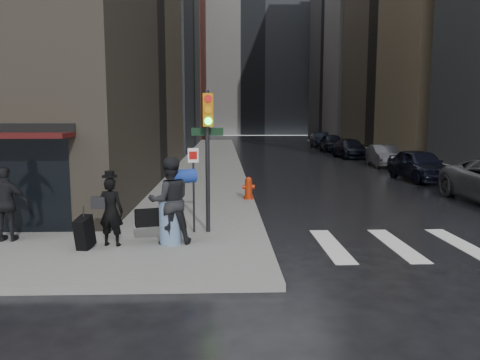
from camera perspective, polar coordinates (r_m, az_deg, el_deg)
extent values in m
plane|color=black|center=(10.42, -7.02, -9.59)|extent=(140.00, 140.00, 0.00)
cube|color=slate|center=(37.05, -3.42, 2.98)|extent=(4.00, 50.00, 0.15)
cube|color=slate|center=(39.12, 16.79, 2.91)|extent=(3.00, 50.00, 0.15)
cube|color=silver|center=(11.63, 11.04, -7.82)|extent=(0.50, 3.00, 0.01)
cube|color=silver|center=(12.09, 18.52, -7.48)|extent=(0.50, 3.00, 0.01)
cube|color=silver|center=(12.73, 25.33, -7.07)|extent=(0.50, 3.00, 0.01)
cube|color=#56221D|center=(73.91, -13.31, 15.16)|extent=(22.00, 20.00, 26.00)
cube|color=gray|center=(73.01, 18.74, 14.66)|extent=(22.00, 20.00, 25.00)
cube|color=gray|center=(89.00, 1.34, 15.99)|extent=(40.00, 12.00, 32.00)
imported|color=black|center=(11.08, -15.46, -3.74)|extent=(0.64, 0.48, 1.59)
cylinder|color=black|center=(10.95, -15.61, 0.43)|extent=(0.34, 0.34, 0.04)
cylinder|color=black|center=(10.95, -15.62, 0.75)|extent=(0.21, 0.21, 0.13)
cube|color=black|center=(11.10, -16.86, -2.66)|extent=(0.35, 0.16, 0.27)
cube|color=black|center=(11.04, -18.43, -6.14)|extent=(0.37, 0.65, 0.80)
cylinder|color=black|center=(10.95, -18.52, -3.99)|extent=(0.03, 0.03, 0.37)
imported|color=black|center=(10.92, -8.54, -2.52)|extent=(1.16, 1.01, 2.03)
cube|color=black|center=(11.13, -11.09, -4.52)|extent=(0.68, 0.48, 0.38)
cylinder|color=navy|center=(11.03, -6.99, 0.45)|extent=(0.69, 0.56, 0.32)
imported|color=black|center=(12.37, -26.60, -2.64)|extent=(1.05, 0.46, 1.78)
cylinder|color=black|center=(11.87, -3.98, 2.19)|extent=(0.11, 0.11, 3.60)
cube|color=#B3650B|center=(11.62, -3.94, 8.52)|extent=(0.27, 0.19, 0.81)
cylinder|color=red|center=(11.54, -3.91, 9.87)|extent=(0.18, 0.07, 0.18)
cylinder|color=orange|center=(11.53, -3.90, 8.53)|extent=(0.18, 0.07, 0.18)
cylinder|color=#19E533|center=(11.53, -3.89, 7.18)|extent=(0.18, 0.07, 0.18)
cylinder|color=black|center=(11.93, -5.67, -1.29)|extent=(0.05, 0.05, 2.16)
cube|color=white|center=(11.80, -5.73, 3.01)|extent=(0.27, 0.05, 0.36)
cube|color=black|center=(11.90, -4.00, 5.90)|extent=(0.81, 0.13, 0.20)
cylinder|color=#9B2509|center=(16.92, 1.04, -2.13)|extent=(0.35, 0.35, 0.11)
cylinder|color=#9B2509|center=(16.87, 1.04, -1.21)|extent=(0.26, 0.26, 0.66)
sphere|color=#9B2509|center=(16.82, 1.04, -0.02)|extent=(0.24, 0.24, 0.24)
cylinder|color=#9B2509|center=(16.86, 1.04, -0.84)|extent=(0.44, 0.15, 0.15)
imported|color=black|center=(24.50, 21.03, 1.72)|extent=(2.04, 4.59, 1.53)
imported|color=#3A3A3E|center=(30.88, 17.09, 2.84)|extent=(1.74, 4.20, 1.35)
imported|color=black|center=(37.13, 13.27, 3.77)|extent=(2.18, 4.91, 1.40)
imported|color=black|center=(43.60, 11.16, 4.50)|extent=(2.05, 4.73, 1.59)
imported|color=black|center=(50.15, 9.75, 4.87)|extent=(1.78, 4.59, 1.49)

